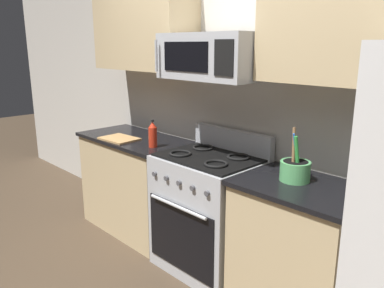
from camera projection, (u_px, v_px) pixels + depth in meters
The scene contains 10 objects.
wall_back at pixel (241, 102), 3.03m from camera, with size 8.00×0.10×2.60m, color beige.
counter_left at pixel (136, 184), 3.66m from camera, with size 1.11×0.59×0.91m.
range_oven at pixel (208, 212), 3.00m from camera, with size 0.76×0.63×1.09m.
counter_right at pixel (297, 252), 2.46m from camera, with size 0.78×0.59×0.91m.
microwave at pixel (213, 56), 2.72m from camera, with size 0.78×0.44×0.32m.
upper_cabinets_left at pixel (143, 26), 3.40m from camera, with size 1.10×0.34×0.75m.
upper_cabinets_right at pixel (329, 17), 2.19m from camera, with size 0.77×0.34×0.75m.
utensil_crock at pixel (295, 170), 2.40m from camera, with size 0.19×0.19×0.34m.
cutting_board at pixel (119, 139), 3.45m from camera, with size 0.33×0.24×0.02m, color tan.
bottle_hot_sauce at pixel (153, 135), 3.18m from camera, with size 0.07×0.07×0.23m.
Camera 1 is at (1.90, -1.37, 1.74)m, focal length 36.11 mm.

